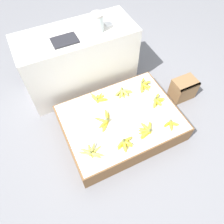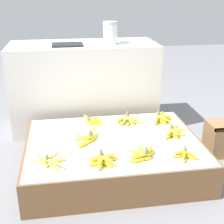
{
  "view_description": "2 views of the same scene",
  "coord_description": "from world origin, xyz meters",
  "px_view_note": "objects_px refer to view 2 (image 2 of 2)",
  "views": [
    {
      "loc": [
        -0.67,
        -1.16,
        2.25
      ],
      "look_at": [
        -0.09,
        0.04,
        0.35
      ],
      "focal_mm": 35.0,
      "sensor_mm": 36.0,
      "label": 1
    },
    {
      "loc": [
        -0.33,
        -2.03,
        1.31
      ],
      "look_at": [
        0.0,
        0.07,
        0.45
      ],
      "focal_mm": 50.0,
      "sensor_mm": 36.0,
      "label": 2
    }
  ],
  "objects_px": {
    "banana_bunch_front_left": "(49,161)",
    "banana_bunch_middle_right": "(173,132)",
    "banana_bunch_back_midleft": "(92,121)",
    "foam_tray_white": "(132,41)",
    "banana_bunch_front_midright": "(142,154)",
    "banana_bunch_back_right": "(161,118)",
    "banana_bunch_back_midright": "(128,120)",
    "banana_bunch_front_midleft": "(102,159)",
    "glass_jar": "(110,33)",
    "banana_bunch_front_right": "(185,154)",
    "banana_bunch_middle_midleft": "(88,137)"
  },
  "relations": [
    {
      "from": "banana_bunch_front_midleft",
      "to": "banana_bunch_back_right",
      "type": "xyz_separation_m",
      "value": [
        0.57,
        0.6,
        -0.0
      ]
    },
    {
      "from": "banana_bunch_back_midright",
      "to": "glass_jar",
      "type": "height_order",
      "value": "glass_jar"
    },
    {
      "from": "banana_bunch_back_midleft",
      "to": "banana_bunch_back_midright",
      "type": "bearing_deg",
      "value": -8.14
    },
    {
      "from": "banana_bunch_front_left",
      "to": "banana_bunch_back_right",
      "type": "height_order",
      "value": "banana_bunch_back_right"
    },
    {
      "from": "foam_tray_white",
      "to": "banana_bunch_back_right",
      "type": "bearing_deg",
      "value": -78.12
    },
    {
      "from": "banana_bunch_front_midright",
      "to": "banana_bunch_middle_right",
      "type": "relative_size",
      "value": 1.18
    },
    {
      "from": "banana_bunch_front_left",
      "to": "banana_bunch_middle_right",
      "type": "relative_size",
      "value": 1.26
    },
    {
      "from": "glass_jar",
      "to": "foam_tray_white",
      "type": "xyz_separation_m",
      "value": [
        0.22,
        0.11,
        -0.09
      ]
    },
    {
      "from": "banana_bunch_front_right",
      "to": "banana_bunch_back_right",
      "type": "distance_m",
      "value": 0.61
    },
    {
      "from": "banana_bunch_front_left",
      "to": "banana_bunch_back_midleft",
      "type": "relative_size",
      "value": 1.33
    },
    {
      "from": "banana_bunch_back_midright",
      "to": "glass_jar",
      "type": "distance_m",
      "value": 0.81
    },
    {
      "from": "banana_bunch_back_right",
      "to": "foam_tray_white",
      "type": "bearing_deg",
      "value": 101.88
    },
    {
      "from": "banana_bunch_front_midleft",
      "to": "glass_jar",
      "type": "distance_m",
      "value": 1.29
    },
    {
      "from": "banana_bunch_front_midright",
      "to": "banana_bunch_middle_right",
      "type": "xyz_separation_m",
      "value": [
        0.31,
        0.29,
        0.0
      ]
    },
    {
      "from": "banana_bunch_front_left",
      "to": "banana_bunch_front_right",
      "type": "height_order",
      "value": "same"
    },
    {
      "from": "banana_bunch_back_midright",
      "to": "banana_bunch_back_midleft",
      "type": "bearing_deg",
      "value": 171.86
    },
    {
      "from": "banana_bunch_back_midleft",
      "to": "banana_bunch_front_midright",
      "type": "bearing_deg",
      "value": -65.64
    },
    {
      "from": "banana_bunch_front_midleft",
      "to": "foam_tray_white",
      "type": "distance_m",
      "value": 1.4
    },
    {
      "from": "banana_bunch_middle_right",
      "to": "banana_bunch_back_midleft",
      "type": "height_order",
      "value": "banana_bunch_middle_right"
    },
    {
      "from": "banana_bunch_middle_right",
      "to": "banana_bunch_back_midright",
      "type": "bearing_deg",
      "value": 136.44
    },
    {
      "from": "banana_bunch_front_midleft",
      "to": "foam_tray_white",
      "type": "bearing_deg",
      "value": 69.9
    },
    {
      "from": "banana_bunch_front_midright",
      "to": "foam_tray_white",
      "type": "relative_size",
      "value": 0.97
    },
    {
      "from": "banana_bunch_front_left",
      "to": "banana_bunch_middle_right",
      "type": "height_order",
      "value": "banana_bunch_middle_right"
    },
    {
      "from": "foam_tray_white",
      "to": "banana_bunch_front_left",
      "type": "bearing_deg",
      "value": -124.09
    },
    {
      "from": "banana_bunch_front_midright",
      "to": "banana_bunch_back_right",
      "type": "relative_size",
      "value": 1.04
    },
    {
      "from": "banana_bunch_front_left",
      "to": "banana_bunch_back_midleft",
      "type": "xyz_separation_m",
      "value": [
        0.33,
        0.59,
        0.0
      ]
    },
    {
      "from": "banana_bunch_front_midleft",
      "to": "banana_bunch_back_midright",
      "type": "bearing_deg",
      "value": 64.47
    },
    {
      "from": "banana_bunch_middle_right",
      "to": "glass_jar",
      "type": "bearing_deg",
      "value": 115.05
    },
    {
      "from": "banana_bunch_front_midright",
      "to": "foam_tray_white",
      "type": "distance_m",
      "value": 1.31
    },
    {
      "from": "banana_bunch_back_midright",
      "to": "banana_bunch_middle_midleft",
      "type": "bearing_deg",
      "value": -142.43
    },
    {
      "from": "banana_bunch_middle_right",
      "to": "banana_bunch_back_midright",
      "type": "distance_m",
      "value": 0.41
    },
    {
      "from": "banana_bunch_back_midleft",
      "to": "foam_tray_white",
      "type": "bearing_deg",
      "value": 51.66
    },
    {
      "from": "banana_bunch_back_midleft",
      "to": "banana_bunch_back_midright",
      "type": "xyz_separation_m",
      "value": [
        0.29,
        -0.04,
        0.01
      ]
    },
    {
      "from": "foam_tray_white",
      "to": "banana_bunch_front_midright",
      "type": "bearing_deg",
      "value": -98.31
    },
    {
      "from": "banana_bunch_front_midright",
      "to": "banana_bunch_middle_midleft",
      "type": "relative_size",
      "value": 0.89
    },
    {
      "from": "banana_bunch_middle_midleft",
      "to": "banana_bunch_middle_right",
      "type": "height_order",
      "value": "same"
    },
    {
      "from": "banana_bunch_front_left",
      "to": "banana_bunch_middle_right",
      "type": "bearing_deg",
      "value": 16.03
    },
    {
      "from": "banana_bunch_middle_right",
      "to": "banana_bunch_front_left",
      "type": "bearing_deg",
      "value": -163.97
    },
    {
      "from": "banana_bunch_back_midright",
      "to": "banana_bunch_front_left",
      "type": "bearing_deg",
      "value": -138.92
    },
    {
      "from": "banana_bunch_middle_right",
      "to": "banana_bunch_front_right",
      "type": "bearing_deg",
      "value": -96.29
    },
    {
      "from": "banana_bunch_front_left",
      "to": "banana_bunch_back_midright",
      "type": "distance_m",
      "value": 0.83
    },
    {
      "from": "banana_bunch_front_right",
      "to": "banana_bunch_middle_right",
      "type": "distance_m",
      "value": 0.33
    },
    {
      "from": "banana_bunch_front_midleft",
      "to": "banana_bunch_back_right",
      "type": "distance_m",
      "value": 0.83
    },
    {
      "from": "banana_bunch_front_left",
      "to": "banana_bunch_front_midleft",
      "type": "distance_m",
      "value": 0.34
    },
    {
      "from": "banana_bunch_back_midright",
      "to": "banana_bunch_back_right",
      "type": "distance_m",
      "value": 0.28
    },
    {
      "from": "glass_jar",
      "to": "banana_bunch_front_left",
      "type": "bearing_deg",
      "value": -118.15
    },
    {
      "from": "banana_bunch_back_midleft",
      "to": "foam_tray_white",
      "type": "height_order",
      "value": "foam_tray_white"
    },
    {
      "from": "banana_bunch_front_midleft",
      "to": "foam_tray_white",
      "type": "xyz_separation_m",
      "value": [
        0.44,
        1.21,
        0.54
      ]
    },
    {
      "from": "banana_bunch_front_right",
      "to": "banana_bunch_back_midleft",
      "type": "bearing_deg",
      "value": 130.2
    },
    {
      "from": "banana_bunch_back_midright",
      "to": "foam_tray_white",
      "type": "bearing_deg",
      "value": 75.69
    }
  ]
}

